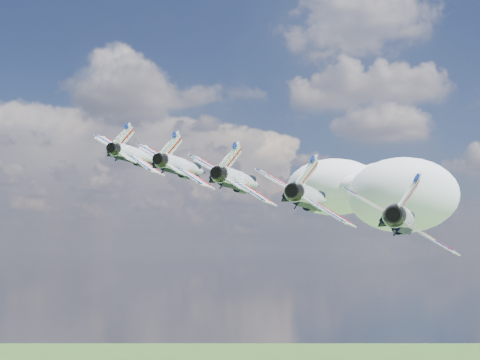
# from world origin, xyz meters

# --- Properties ---
(cloud_far) EXTENTS (69.03, 54.24, 27.12)m
(cloud_far) POSITION_xyz_m (26.10, 216.08, 162.96)
(cloud_far) COLOR white
(jet_0) EXTENTS (16.14, 19.09, 9.95)m
(jet_0) POSITION_xyz_m (-34.49, 23.20, 152.69)
(jet_0) COLOR white
(jet_1) EXTENTS (16.14, 19.09, 9.95)m
(jet_1) POSITION_xyz_m (-26.53, 14.52, 149.92)
(jet_1) COLOR white
(jet_2) EXTENTS (16.14, 19.09, 9.95)m
(jet_2) POSITION_xyz_m (-18.57, 5.83, 147.14)
(jet_2) COLOR white
(jet_3) EXTENTS (16.14, 19.09, 9.95)m
(jet_3) POSITION_xyz_m (-10.62, -2.85, 144.36)
(jet_3) COLOR white
(jet_4) EXTENTS (16.14, 19.09, 9.95)m
(jet_4) POSITION_xyz_m (-2.66, -11.54, 141.58)
(jet_4) COLOR silver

